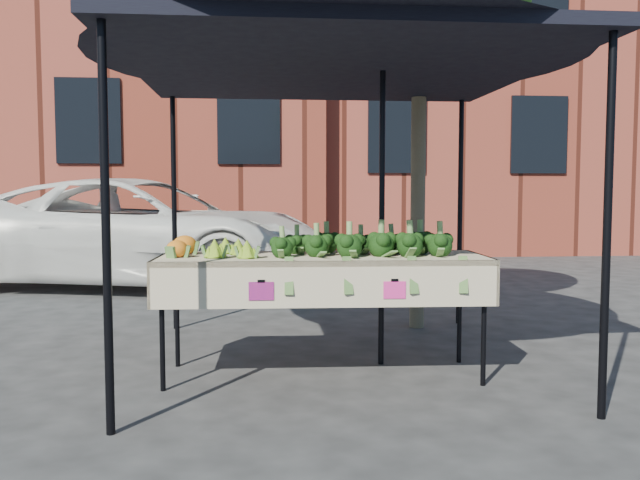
{
  "coord_description": "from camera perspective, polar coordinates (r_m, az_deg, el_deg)",
  "views": [
    {
      "loc": [
        -0.28,
        -4.88,
        1.37
      ],
      "look_at": [
        0.17,
        0.13,
        1.0
      ],
      "focal_mm": 37.01,
      "sensor_mm": 36.0,
      "label": 1
    }
  ],
  "objects": [
    {
      "name": "canopy",
      "position": [
        5.21,
        1.42,
        4.2
      ],
      "size": [
        3.16,
        3.16,
        2.74
      ],
      "primitive_type": null,
      "color": "black",
      "rests_on": "ground"
    },
    {
      "name": "street_tree",
      "position": [
        6.7,
        8.54,
        10.39
      ],
      "size": [
        2.13,
        2.13,
        4.19
      ],
      "primitive_type": null,
      "color": "#1E4C14",
      "rests_on": "ground"
    },
    {
      "name": "building_left",
      "position": [
        17.81,
        -21.09,
        14.05
      ],
      "size": [
        12.0,
        8.0,
        9.0
      ],
      "primitive_type": "cube",
      "color": "maroon",
      "rests_on": "ground"
    },
    {
      "name": "table",
      "position": [
        4.92,
        0.21,
        -6.57
      ],
      "size": [
        2.43,
        0.88,
        0.9
      ],
      "color": "beige",
      "rests_on": "ground"
    },
    {
      "name": "ground",
      "position": [
        5.08,
        -1.82,
        -11.44
      ],
      "size": [
        90.0,
        90.0,
        0.0
      ],
      "primitive_type": "plane",
      "color": "#242426"
    },
    {
      "name": "vehicle",
      "position": [
        10.0,
        -15.31,
        12.36
      ],
      "size": [
        2.18,
        2.91,
        5.63
      ],
      "primitive_type": "imported",
      "rotation": [
        0.0,
        0.0,
        1.31
      ],
      "color": "white",
      "rests_on": "ground"
    },
    {
      "name": "broccoli_heap",
      "position": [
        4.9,
        3.38,
        0.02
      ],
      "size": [
        1.34,
        0.54,
        0.23
      ],
      "primitive_type": "ellipsoid",
      "color": "black",
      "rests_on": "table"
    },
    {
      "name": "building_right",
      "position": [
        19.07,
        17.82,
        12.69
      ],
      "size": [
        12.0,
        8.0,
        8.5
      ],
      "primitive_type": "cube",
      "color": "maroon",
      "rests_on": "ground"
    },
    {
      "name": "cauliflower_pair",
      "position": [
        4.93,
        -11.93,
        -0.45
      ],
      "size": [
        0.2,
        0.4,
        0.16
      ],
      "primitive_type": "ellipsoid",
      "color": "orange",
      "rests_on": "table"
    },
    {
      "name": "romanesco_cluster",
      "position": [
        4.87,
        -7.65,
        -0.35
      ],
      "size": [
        0.4,
        0.54,
        0.17
      ],
      "primitive_type": "ellipsoid",
      "color": "#8EB62B",
      "rests_on": "table"
    }
  ]
}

